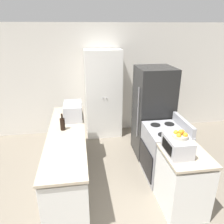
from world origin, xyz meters
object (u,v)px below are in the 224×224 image
(toaster_oven, at_px, (177,146))
(fruit_bowl, at_px, (180,135))
(pantry_cabinet, at_px, (103,94))
(wine_bottle, at_px, (63,124))
(microwave, at_px, (73,111))
(refrigerator, at_px, (153,112))
(stove, at_px, (164,152))

(toaster_oven, distance_m, fruit_bowl, 0.16)
(pantry_cabinet, height_order, wine_bottle, pantry_cabinet)
(pantry_cabinet, distance_m, microwave, 1.26)
(refrigerator, distance_m, wine_bottle, 1.82)
(toaster_oven, bearing_deg, wine_bottle, 148.32)
(microwave, relative_size, fruit_bowl, 2.50)
(pantry_cabinet, relative_size, stove, 1.92)
(refrigerator, relative_size, fruit_bowl, 8.66)
(toaster_oven, xyz_separation_m, fruit_bowl, (0.02, -0.01, 0.16))
(microwave, bearing_deg, wine_bottle, -109.90)
(wine_bottle, height_order, fruit_bowl, fruit_bowl)
(toaster_oven, relative_size, fruit_bowl, 2.11)
(microwave, bearing_deg, refrigerator, 2.83)
(refrigerator, xyz_separation_m, wine_bottle, (-1.73, -0.54, 0.11))
(pantry_cabinet, bearing_deg, toaster_oven, -74.03)
(stove, relative_size, toaster_oven, 2.42)
(refrigerator, xyz_separation_m, fruit_bowl, (-0.15, -1.51, 0.28))
(refrigerator, bearing_deg, wine_bottle, -162.73)
(microwave, height_order, fruit_bowl, fruit_bowl)
(stove, distance_m, microwave, 1.80)
(toaster_oven, bearing_deg, fruit_bowl, -21.53)
(pantry_cabinet, bearing_deg, stove, -64.12)
(pantry_cabinet, relative_size, microwave, 3.92)
(fruit_bowl, bearing_deg, refrigerator, 84.37)
(pantry_cabinet, xyz_separation_m, stove, (0.86, -1.77, -0.56))
(microwave, distance_m, toaster_oven, 2.00)
(microwave, xyz_separation_m, wine_bottle, (-0.17, -0.46, -0.04))
(pantry_cabinet, bearing_deg, wine_bottle, -119.20)
(toaster_oven, bearing_deg, stove, 78.47)
(refrigerator, xyz_separation_m, toaster_oven, (-0.17, -1.50, 0.12))
(wine_bottle, bearing_deg, pantry_cabinet, 60.80)
(microwave, xyz_separation_m, toaster_oven, (1.40, -1.43, -0.03))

